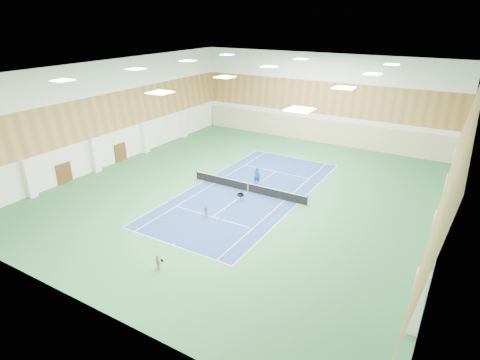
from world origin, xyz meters
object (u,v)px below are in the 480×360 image
Objects in this scene: child_apron at (157,262)px; ball_cart at (241,198)px; coach at (257,176)px; tennis_net at (248,187)px; child_court at (206,212)px.

child_apron is 1.36× the size of ball_cart.
coach is at bearing 112.15° from child_apron.
ball_cart is (-0.60, 12.50, -0.15)m from child_apron.
coach is 17.08m from child_apron.
tennis_net is 11.22× the size of child_apron.
child_court is at bearing 79.85° from coach.
child_apron is (1.53, -8.06, 0.03)m from child_court.
child_court is at bearing -93.23° from tennis_net.
child_apron reaches higher than child_court.
child_court is at bearing 118.58° from child_apron.
child_court is 8.20m from child_apron.
child_apron is at bearing -67.60° from ball_cart.
coach is 1.70× the size of child_apron.
ball_cart is (0.54, -2.40, -0.13)m from tennis_net.
coach is 8.98m from child_court.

